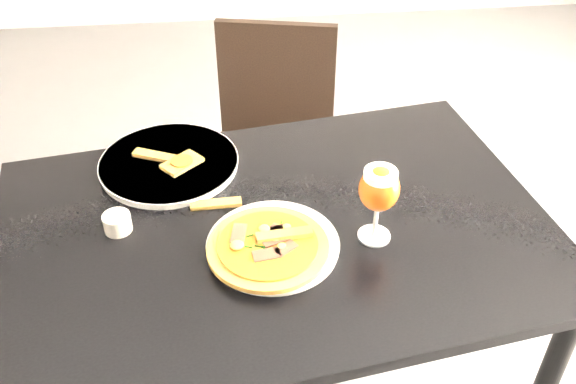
{
  "coord_description": "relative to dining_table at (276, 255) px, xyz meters",
  "views": [
    {
      "loc": [
        -0.25,
        -0.93,
        1.68
      ],
      "look_at": [
        -0.14,
        0.13,
        0.83
      ],
      "focal_mm": 40.0,
      "sensor_mm": 36.0,
      "label": 1
    }
  ],
  "objects": [
    {
      "name": "crust_scraps",
      "position": [
        -0.23,
        0.24,
        0.11
      ],
      "size": [
        0.18,
        0.13,
        0.01
      ],
      "rotation": [
        0.0,
        0.0,
        0.01
      ],
      "color": "brown",
      "rests_on": "plate_second"
    },
    {
      "name": "loose_crust",
      "position": [
        -0.13,
        0.08,
        0.09
      ],
      "size": [
        0.12,
        0.03,
        0.01
      ],
      "primitive_type": "cube",
      "rotation": [
        0.0,
        0.0,
        0.03
      ],
      "color": "brown",
      "rests_on": "dining_table"
    },
    {
      "name": "beer_glass",
      "position": [
        0.21,
        -0.06,
        0.22
      ],
      "size": [
        0.08,
        0.08,
        0.18
      ],
      "color": "silver",
      "rests_on": "dining_table"
    },
    {
      "name": "dining_table",
      "position": [
        0.0,
        0.0,
        0.0
      ],
      "size": [
        1.31,
        0.97,
        0.75
      ],
      "rotation": [
        0.0,
        0.0,
        0.15
      ],
      "color": "black",
      "rests_on": "ground"
    },
    {
      "name": "chair_far",
      "position": [
        0.05,
        0.69,
        -0.18
      ],
      "size": [
        0.48,
        0.48,
        0.87
      ],
      "rotation": [
        0.0,
        0.0,
        -0.22
      ],
      "color": "black",
      "rests_on": "ground"
    },
    {
      "name": "pizza",
      "position": [
        -0.02,
        -0.09,
        0.11
      ],
      "size": [
        0.25,
        0.25,
        0.03
      ],
      "rotation": [
        0.0,
        0.0,
        -0.23
      ],
      "color": "brown",
      "rests_on": "plate_main"
    },
    {
      "name": "sauce_cup",
      "position": [
        -0.34,
        0.02,
        0.11
      ],
      "size": [
        0.06,
        0.06,
        0.04
      ],
      "color": "beige",
      "rests_on": "dining_table"
    },
    {
      "name": "plate_second",
      "position": [
        -0.24,
        0.25,
        0.1
      ],
      "size": [
        0.43,
        0.43,
        0.02
      ],
      "primitive_type": "cylinder",
      "rotation": [
        0.0,
        0.0,
        0.35
      ],
      "color": "white",
      "rests_on": "dining_table"
    },
    {
      "name": "plate_main",
      "position": [
        -0.01,
        -0.07,
        0.1
      ],
      "size": [
        0.29,
        0.29,
        0.01
      ],
      "primitive_type": "cylinder",
      "rotation": [
        0.0,
        0.0,
        -0.05
      ],
      "color": "white",
      "rests_on": "dining_table"
    }
  ]
}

